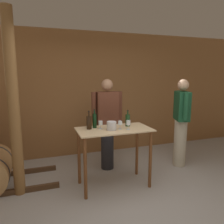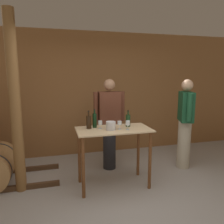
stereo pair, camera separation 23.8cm
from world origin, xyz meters
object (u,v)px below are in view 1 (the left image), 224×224
(ice_bucket, at_px, (112,126))
(person_visitor_with_scarf, at_px, (181,121))
(wooden_post, at_px, (14,106))
(wine_bottle_left, at_px, (95,120))
(wine_bottle_far_left, at_px, (89,122))
(wine_bottle_center, at_px, (128,120))
(wine_glass_near_center, at_px, (120,123))
(wine_glass_near_right, at_px, (128,123))
(person_host, at_px, (107,122))
(wine_glass_near_left, at_px, (101,123))

(ice_bucket, bearing_deg, person_visitor_with_scarf, 14.06)
(wooden_post, bearing_deg, wine_bottle_left, -3.42)
(wine_bottle_left, bearing_deg, wine_bottle_far_left, -152.27)
(wine_bottle_center, height_order, wine_glass_near_center, wine_bottle_center)
(wooden_post, height_order, person_visitor_with_scarf, wooden_post)
(wooden_post, distance_m, wine_bottle_far_left, 1.11)
(wine_glass_near_right, bearing_deg, person_visitor_with_scarf, 18.85)
(wine_bottle_far_left, relative_size, person_visitor_with_scarf, 0.17)
(wooden_post, bearing_deg, person_visitor_with_scarf, 1.88)
(wine_bottle_left, relative_size, wine_bottle_center, 1.11)
(wine_glass_near_center, relative_size, person_host, 0.08)
(person_host, bearing_deg, wooden_post, -164.46)
(wine_glass_near_left, relative_size, person_host, 0.07)
(wooden_post, bearing_deg, wine_glass_near_left, -7.81)
(wine_glass_near_left, distance_m, wine_glass_near_center, 0.31)
(wine_bottle_far_left, distance_m, wine_glass_near_center, 0.48)
(wine_glass_near_left, xyz_separation_m, person_host, (0.30, 0.60, -0.14))
(wooden_post, xyz_separation_m, person_visitor_with_scarf, (2.93, 0.10, -0.45))
(wooden_post, xyz_separation_m, ice_bucket, (1.38, -0.29, -0.34))
(wine_bottle_left, distance_m, person_visitor_with_scarf, 1.78)
(wine_bottle_center, relative_size, person_host, 0.16)
(wine_bottle_far_left, bearing_deg, wine_bottle_center, -1.67)
(wine_glass_near_right, bearing_deg, wooden_post, 168.00)
(wine_glass_near_right, distance_m, ice_bucket, 0.26)
(wine_bottle_far_left, bearing_deg, person_host, 49.44)
(wine_glass_near_right, bearing_deg, person_host, 97.05)
(wine_bottle_center, xyz_separation_m, ice_bucket, (-0.33, -0.15, -0.04))
(wine_bottle_center, bearing_deg, wine_glass_near_right, -110.16)
(wooden_post, relative_size, wine_glass_near_center, 20.64)
(wine_bottle_far_left, relative_size, wine_glass_near_left, 2.30)
(wine_glass_near_center, distance_m, wine_glass_near_right, 0.13)
(wine_bottle_far_left, relative_size, ice_bucket, 1.96)
(wine_glass_near_left, xyz_separation_m, person_visitor_with_scarf, (1.69, 0.27, -0.14))
(wine_glass_near_center, relative_size, ice_bucket, 0.89)
(wine_bottle_far_left, distance_m, ice_bucket, 0.36)
(person_visitor_with_scarf, bearing_deg, wine_glass_near_center, -164.76)
(ice_bucket, bearing_deg, person_host, 77.53)
(wooden_post, distance_m, person_host, 1.66)
(wine_glass_near_center, bearing_deg, wine_bottle_left, 148.10)
(wine_bottle_far_left, height_order, person_host, person_host)
(wooden_post, xyz_separation_m, wine_glass_near_left, (1.24, -0.17, -0.31))
(wooden_post, xyz_separation_m, wine_glass_near_center, (1.52, -0.29, -0.31))
(wine_glass_near_center, bearing_deg, wine_bottle_center, 37.65)
(wine_bottle_left, bearing_deg, person_host, 53.41)
(wine_bottle_center, height_order, wine_glass_near_left, wine_bottle_center)
(wine_bottle_left, xyz_separation_m, wine_bottle_center, (0.54, -0.07, -0.02))
(wine_bottle_left, bearing_deg, person_visitor_with_scarf, 5.39)
(wine_bottle_center, relative_size, person_visitor_with_scarf, 0.16)
(wine_bottle_left, xyz_separation_m, ice_bucket, (0.21, -0.22, -0.06))
(wine_bottle_far_left, xyz_separation_m, wine_glass_near_left, (0.17, -0.05, -0.02))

